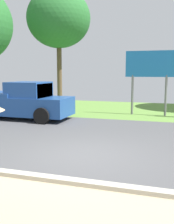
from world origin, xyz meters
TOP-DOWN VIEW (x-y plane):
  - ground_plane at (0.00, 2.95)m, footprint 40.00×22.00m
  - pickup_truck at (-4.93, 4.84)m, footprint 5.20×2.28m
  - roadside_billboard at (1.17, 7.94)m, footprint 2.60×0.12m
  - tree_left_far at (-5.80, 11.84)m, footprint 4.68×4.68m

SIDE VIEW (x-z plane):
  - ground_plane at x=0.00m, z-range -0.15..0.05m
  - pickup_truck at x=-4.93m, z-range -0.07..1.81m
  - roadside_billboard at x=1.17m, z-range 0.80..4.30m
  - tree_left_far at x=-5.80m, z-range 2.03..10.41m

